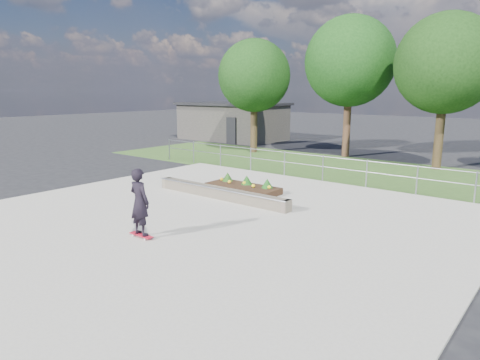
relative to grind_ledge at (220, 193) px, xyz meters
The scene contains 11 objects.
ground 2.73m from the grind_ledge, 58.54° to the right, with size 120.00×120.00×0.00m, color black.
grass_verge 8.80m from the grind_ledge, 80.71° to the left, with size 30.00×8.00×0.02m, color #2F4D1F.
concrete_slab 2.73m from the grind_ledge, 58.54° to the right, with size 15.00×15.00×0.06m, color #9E998C.
fence 5.39m from the grind_ledge, 74.68° to the left, with size 20.06×0.06×1.20m.
building 20.14m from the grind_ledge, 128.74° to the left, with size 8.40×5.40×3.00m.
tree_far_left 13.36m from the grind_ledge, 121.64° to the left, with size 4.55×4.55×7.15m.
tree_mid_left 13.80m from the grind_ledge, 94.87° to the left, with size 5.25×5.25×8.25m.
tree_mid_right 13.44m from the grind_ledge, 69.28° to the left, with size 4.90×4.90×7.70m.
grind_ledge is the anchor object (origin of this frame).
planter_bed 1.43m from the grind_ledge, 91.32° to the left, with size 3.00×1.20×0.61m.
skateboarder 4.77m from the grind_ledge, 75.20° to the right, with size 0.80×0.44×1.91m.
Camera 1 is at (8.81, -9.08, 3.96)m, focal length 32.00 mm.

